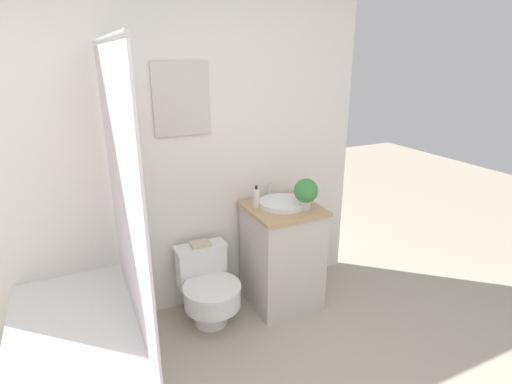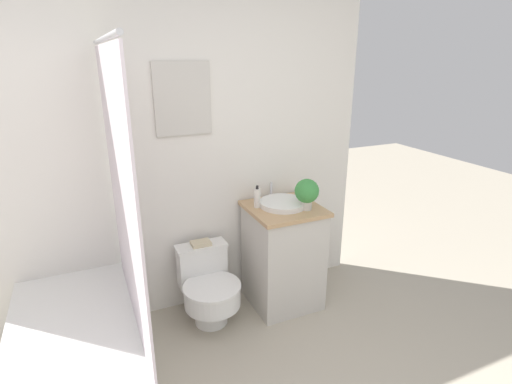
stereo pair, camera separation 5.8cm
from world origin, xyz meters
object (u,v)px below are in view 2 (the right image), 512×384
at_px(potted_plant, 307,192).
at_px(soap_bottle, 257,198).
at_px(book_on_tank, 201,243).
at_px(toilet, 209,288).
at_px(sink, 283,203).

bearing_deg(potted_plant, soap_bottle, 149.44).
bearing_deg(soap_bottle, book_on_tank, 169.01).
xyz_separation_m(soap_bottle, potted_plant, (0.31, -0.19, 0.06)).
distance_m(toilet, potted_plant, 1.01).
height_order(soap_bottle, book_on_tank, soap_bottle).
height_order(sink, book_on_tank, sink).
relative_size(potted_plant, book_on_tank, 1.61).
bearing_deg(toilet, soap_bottle, 9.03).
relative_size(toilet, potted_plant, 2.40).
distance_m(soap_bottle, book_on_tank, 0.54).
bearing_deg(potted_plant, toilet, 170.92).
relative_size(sink, book_on_tank, 2.70).
distance_m(sink, book_on_tank, 0.68).
distance_m(soap_bottle, potted_plant, 0.37).
xyz_separation_m(sink, potted_plant, (0.13, -0.13, 0.11)).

